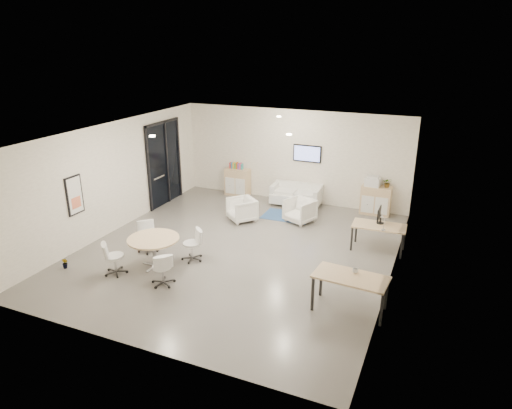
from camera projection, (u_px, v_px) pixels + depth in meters
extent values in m
cube|color=#5D5954|center=(238.00, 263.00, 12.53)|extent=(8.00, 9.00, 0.80)
cube|color=white|center=(236.00, 117.00, 11.16)|extent=(8.00, 9.00, 0.80)
cube|color=beige|center=(297.00, 154.00, 16.07)|extent=(8.00, 0.80, 3.20)
cube|color=beige|center=(112.00, 281.00, 7.61)|extent=(8.00, 0.80, 3.20)
cube|color=beige|center=(103.00, 176.00, 13.47)|extent=(0.80, 9.00, 3.20)
cube|color=beige|center=(415.00, 219.00, 10.21)|extent=(0.80, 9.00, 3.20)
cube|color=black|center=(164.00, 163.00, 15.53)|extent=(0.02, 1.90, 2.85)
cube|color=black|center=(162.00, 123.00, 15.05)|extent=(0.06, 1.90, 0.08)
cube|color=black|center=(149.00, 170.00, 14.74)|extent=(0.06, 0.08, 2.85)
cube|color=black|center=(179.00, 157.00, 16.31)|extent=(0.06, 0.08, 2.85)
cube|color=black|center=(167.00, 162.00, 15.65)|extent=(0.06, 0.07, 2.85)
cube|color=#B2B2B7|center=(159.00, 177.00, 15.25)|extent=(0.04, 0.60, 0.05)
cube|color=black|center=(74.00, 195.00, 11.95)|extent=(0.04, 0.54, 1.04)
cube|color=white|center=(75.00, 195.00, 11.94)|extent=(0.01, 0.46, 0.96)
cube|color=#EB7550|center=(76.00, 203.00, 12.01)|extent=(0.01, 0.32, 0.30)
cube|color=black|center=(307.00, 154.00, 15.46)|extent=(0.98, 0.05, 0.58)
cube|color=#8191DE|center=(307.00, 154.00, 15.44)|extent=(0.90, 0.01, 0.50)
cylinder|color=#FFEAC6|center=(152.00, 136.00, 11.11)|extent=(0.14, 0.14, 0.03)
cylinder|color=#FFEAC6|center=(289.00, 134.00, 11.29)|extent=(0.14, 0.14, 0.03)
cylinder|color=#FFEAC6|center=(279.00, 117.00, 13.89)|extent=(0.14, 0.14, 0.03)
cube|color=#DEBB86|center=(238.00, 182.00, 16.64)|extent=(0.88, 0.44, 0.99)
cube|color=white|center=(230.00, 186.00, 16.55)|extent=(0.37, 0.02, 0.59)
cube|color=white|center=(240.00, 187.00, 16.40)|extent=(0.37, 0.02, 0.59)
cube|color=#DEBB86|center=(376.00, 200.00, 14.81)|extent=(0.95, 0.44, 0.95)
cube|color=white|center=(367.00, 204.00, 14.72)|extent=(0.40, 0.02, 0.57)
cube|color=white|center=(381.00, 206.00, 14.56)|extent=(0.40, 0.02, 0.57)
cube|color=red|center=(231.00, 165.00, 16.54)|extent=(0.04, 0.14, 0.22)
cube|color=#337FCC|center=(232.00, 165.00, 16.51)|extent=(0.04, 0.14, 0.22)
cube|color=gold|center=(234.00, 165.00, 16.49)|extent=(0.04, 0.14, 0.22)
cube|color=#4CB24C|center=(235.00, 166.00, 16.46)|extent=(0.04, 0.14, 0.22)
cube|color=#CC6619|center=(237.00, 166.00, 16.44)|extent=(0.04, 0.14, 0.22)
cube|color=purple|center=(239.00, 166.00, 16.42)|extent=(0.04, 0.14, 0.22)
cube|color=#E54C7F|center=(240.00, 166.00, 16.39)|extent=(0.04, 0.14, 0.22)
cube|color=teal|center=(242.00, 166.00, 16.37)|extent=(0.04, 0.14, 0.22)
cube|color=white|center=(373.00, 182.00, 14.65)|extent=(0.50, 0.43, 0.27)
cube|color=white|center=(373.00, 177.00, 14.60)|extent=(0.37, 0.32, 0.06)
cube|color=silver|center=(296.00, 198.00, 15.67)|extent=(1.73, 0.94, 0.31)
cube|color=silver|center=(299.00, 187.00, 15.84)|extent=(1.69, 0.29, 0.31)
cube|color=silver|center=(275.00, 191.00, 15.90)|extent=(0.20, 0.85, 0.63)
cube|color=silver|center=(318.00, 196.00, 15.33)|extent=(0.20, 0.85, 0.63)
cube|color=navy|center=(287.00, 216.00, 14.78)|extent=(1.54, 1.04, 0.01)
imported|color=silver|center=(242.00, 208.00, 14.30)|extent=(1.06, 1.06, 0.80)
imported|color=silver|center=(300.00, 210.00, 14.19)|extent=(1.02, 0.99, 0.81)
cube|color=#DEBB86|center=(379.00, 226.00, 12.17)|extent=(1.42, 0.76, 0.04)
cube|color=black|center=(352.00, 239.00, 12.28)|extent=(0.05, 0.05, 0.69)
cube|color=black|center=(401.00, 247.00, 11.80)|extent=(0.05, 0.05, 0.69)
cube|color=black|center=(356.00, 231.00, 12.80)|extent=(0.05, 0.05, 0.69)
cube|color=black|center=(404.00, 238.00, 12.32)|extent=(0.05, 0.05, 0.69)
cube|color=#DEBB86|center=(351.00, 277.00, 9.42)|extent=(1.58, 0.88, 0.04)
cube|color=black|center=(313.00, 294.00, 9.53)|extent=(0.05, 0.05, 0.75)
cube|color=black|center=(381.00, 309.00, 9.01)|extent=(0.05, 0.05, 0.75)
cube|color=black|center=(321.00, 280.00, 10.10)|extent=(0.05, 0.05, 0.75)
cube|color=black|center=(386.00, 293.00, 9.57)|extent=(0.05, 0.05, 0.75)
cylinder|color=black|center=(380.00, 223.00, 12.29)|extent=(0.20, 0.20, 0.02)
cube|color=black|center=(381.00, 219.00, 12.25)|extent=(0.04, 0.03, 0.24)
cube|color=black|center=(379.00, 213.00, 12.22)|extent=(0.03, 0.50, 0.32)
cylinder|color=#DEBB86|center=(153.00, 239.00, 11.26)|extent=(1.28, 1.28, 0.04)
cylinder|color=#B2B2B7|center=(154.00, 253.00, 11.39)|extent=(0.10, 0.10, 0.74)
cube|color=#B2B2B7|center=(156.00, 266.00, 11.52)|extent=(0.75, 0.06, 0.03)
cube|color=#B2B2B7|center=(156.00, 266.00, 11.52)|extent=(0.06, 0.75, 0.03)
imported|color=#3F7F3F|center=(387.00, 184.00, 14.51)|extent=(0.30, 0.33, 0.24)
imported|color=#3F7F3F|center=(66.00, 266.00, 11.39)|extent=(0.19, 0.30, 0.13)
imported|color=white|center=(355.00, 270.00, 9.53)|extent=(0.14, 0.11, 0.12)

